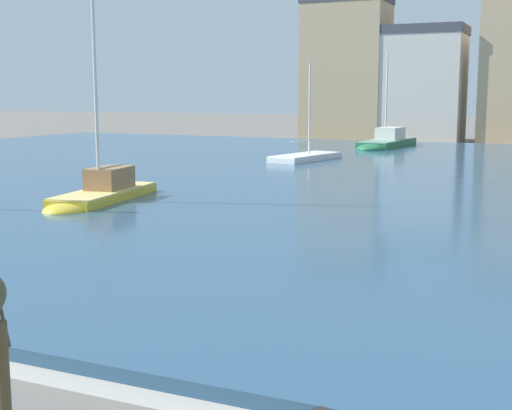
# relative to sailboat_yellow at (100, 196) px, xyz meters

# --- Properties ---
(harbor_water) EXTENTS (84.54, 52.34, 0.36)m
(harbor_water) POSITION_rel_sailboat_yellow_xyz_m (10.76, 12.97, -0.36)
(harbor_water) COLOR #2D5170
(harbor_water) RESTS_ON ground
(quay_edge_coping) EXTENTS (84.54, 0.50, 0.12)m
(quay_edge_coping) POSITION_rel_sailboat_yellow_xyz_m (10.76, -13.45, -0.48)
(quay_edge_coping) COLOR #ADA89E
(quay_edge_coping) RESTS_ON ground
(sailboat_yellow) EXTENTS (2.48, 6.58, 8.64)m
(sailboat_yellow) POSITION_rel_sailboat_yellow_xyz_m (0.00, 0.00, 0.00)
(sailboat_yellow) COLOR gold
(sailboat_yellow) RESTS_ON ground
(sailboat_white) EXTENTS (3.09, 6.57, 6.18)m
(sailboat_white) POSITION_rel_sailboat_yellow_xyz_m (1.30, 19.39, -0.16)
(sailboat_white) COLOR white
(sailboat_white) RESTS_ON ground
(sailboat_green) EXTENTS (2.85, 9.10, 7.52)m
(sailboat_green) POSITION_rel_sailboat_yellow_xyz_m (2.87, 31.77, 0.06)
(sailboat_green) COLOR #236B42
(sailboat_green) RESTS_ON ground
(townhouse_end_terrace) EXTENTS (7.69, 5.34, 13.35)m
(townhouse_end_terrace) POSITION_rel_sailboat_yellow_xyz_m (-3.88, 43.21, 6.15)
(townhouse_end_terrace) COLOR tan
(townhouse_end_terrace) RESTS_ON ground
(townhouse_narrow_midrow) EXTENTS (8.23, 5.52, 10.33)m
(townhouse_narrow_midrow) POSITION_rel_sailboat_yellow_xyz_m (2.78, 43.41, 4.64)
(townhouse_narrow_midrow) COLOR beige
(townhouse_narrow_midrow) RESTS_ON ground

